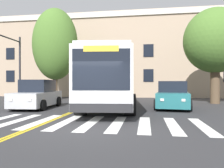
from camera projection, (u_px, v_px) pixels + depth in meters
ground_plane at (85, 128)px, 7.82m from camera, size 120.00×120.00×0.00m
crosswalk at (91, 123)px, 8.91m from camera, size 9.15×3.59×0.01m
lane_line_yellow_inner at (106, 98)px, 23.04m from camera, size 0.12×36.00×0.01m
lane_line_yellow_outer at (107, 98)px, 23.02m from camera, size 0.12×36.00×0.01m
city_bus at (109, 79)px, 14.48m from camera, size 3.85×11.87×3.39m
car_silver_near_lane at (38, 95)px, 14.24m from camera, size 2.32×4.52×1.84m
car_teal_far_lane at (172, 96)px, 14.04m from camera, size 2.50×4.42×1.75m
traffic_light_far_corner at (8, 55)px, 17.48m from camera, size 0.42×4.46×5.70m
street_tree_curbside_large at (215, 41)px, 17.22m from camera, size 6.88×6.84×7.54m
street_tree_curbside_small at (55, 44)px, 21.28m from camera, size 4.88×4.55×8.92m
building_facade at (148, 58)px, 28.91m from camera, size 41.70×9.83×9.86m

